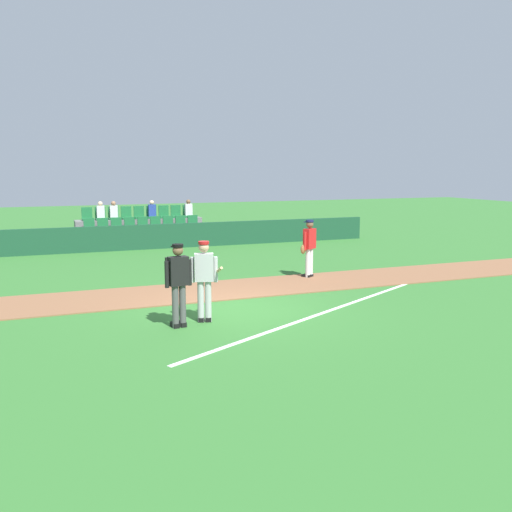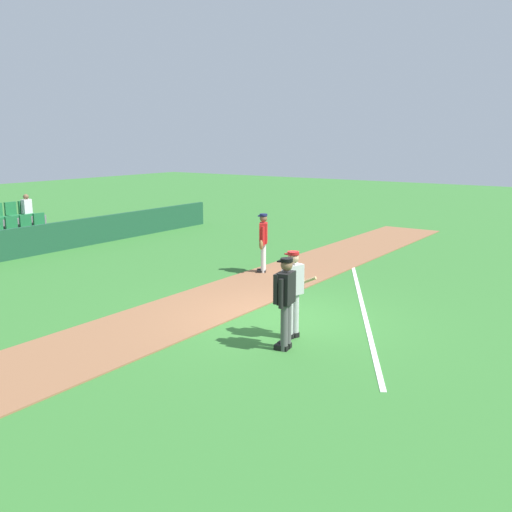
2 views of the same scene
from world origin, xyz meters
TOP-DOWN VIEW (x-y plane):
  - ground_plane at (0.00, 0.00)m, footprint 80.00×80.00m
  - infield_dirt_path at (0.00, 2.03)m, footprint 28.00×2.41m
  - foul_line_chalk at (3.00, -0.50)m, footprint 10.62×5.76m
  - dugout_fence at (0.00, 10.62)m, footprint 20.00×0.16m
  - stadium_bleachers at (0.00, 12.08)m, footprint 5.55×2.10m
  - batter_grey_jersey at (-0.93, -0.85)m, footprint 0.60×0.80m
  - umpire_home_plate at (-1.56, -1.06)m, footprint 0.58×0.35m
  - runner_red_jersey at (3.39, 2.76)m, footprint 0.63×0.43m

SIDE VIEW (x-z plane):
  - ground_plane at x=0.00m, z-range 0.00..0.00m
  - foul_line_chalk at x=3.00m, z-range 0.00..0.01m
  - infield_dirt_path at x=0.00m, z-range 0.00..0.03m
  - stadium_bleachers at x=0.00m, z-range -0.45..1.45m
  - dugout_fence at x=0.00m, z-range 0.00..1.02m
  - runner_red_jersey at x=3.39m, z-range 0.08..1.84m
  - batter_grey_jersey at x=-0.93m, z-range 0.09..1.85m
  - umpire_home_plate at x=-1.56m, z-range 0.12..1.88m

